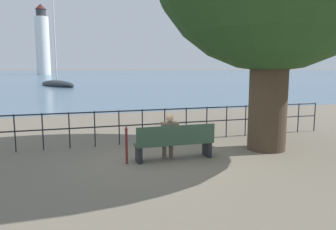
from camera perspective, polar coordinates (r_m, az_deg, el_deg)
ground_plane at (r=8.41m, az=1.03°, el=-7.66°), size 1000.00×1000.00×0.00m
harbor_water at (r=166.62m, az=-16.76°, el=7.10°), size 600.00×300.00×0.01m
park_bench at (r=8.24m, az=1.19°, el=-4.83°), size 2.02×0.45×0.90m
seated_person_left at (r=8.24m, az=0.22°, el=-3.40°), size 0.40×0.35×1.16m
promenade_railing at (r=10.11m, az=-2.51°, el=-0.94°), size 12.20×0.04×1.05m
closed_umbrella at (r=7.93m, az=-7.25°, el=-4.78°), size 0.09×0.09×0.94m
sailboat_0 at (r=43.75m, az=-18.77°, el=5.13°), size 5.43×9.12×11.27m
harbor_lighthouse at (r=118.06m, az=-21.02°, el=11.77°), size 4.45×4.45×22.95m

